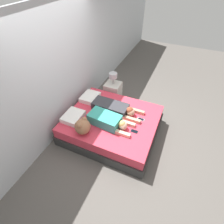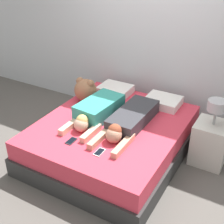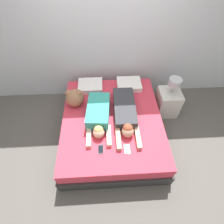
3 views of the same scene
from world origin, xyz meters
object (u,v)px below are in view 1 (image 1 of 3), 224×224
at_px(person_right, 115,108).
at_px(cell_phone_left, 134,131).
at_px(bed, 112,125).
at_px(cell_phone_right, 141,119).
at_px(person_left, 108,120).
at_px(pillow_head_right, 90,97).
at_px(plush_toy, 83,126).
at_px(nightstand, 113,91).
at_px(pillow_head_left, 73,117).

xyz_separation_m(person_right, cell_phone_left, (-0.41, -0.59, -0.08)).
height_order(bed, person_right, person_right).
height_order(bed, cell_phone_right, cell_phone_right).
bearing_deg(bed, person_left, -177.21).
distance_m(bed, pillow_head_right, 0.87).
bearing_deg(plush_toy, bed, -29.26).
distance_m(person_right, nightstand, 1.02).
height_order(bed, nightstand, nightstand).
bearing_deg(cell_phone_right, pillow_head_left, 112.59).
bearing_deg(pillow_head_left, person_right, -50.72).
height_order(pillow_head_right, nightstand, nightstand).
bearing_deg(cell_phone_left, cell_phone_right, -3.01).
xyz_separation_m(pillow_head_right, plush_toy, (-0.98, -0.39, 0.11)).
height_order(pillow_head_left, plush_toy, plush_toy).
bearing_deg(bed, pillow_head_left, 116.51).
xyz_separation_m(bed, pillow_head_left, (-0.37, 0.74, 0.29)).
xyz_separation_m(cell_phone_left, plush_toy, (-0.42, 0.91, 0.16)).
distance_m(pillow_head_right, person_left, 0.95).
bearing_deg(pillow_head_left, pillow_head_right, 0.00).
xyz_separation_m(cell_phone_left, nightstand, (1.30, 1.03, -0.17)).
bearing_deg(person_right, plush_toy, 158.85).
height_order(cell_phone_right, nightstand, nightstand).
xyz_separation_m(plush_toy, nightstand, (1.72, 0.12, -0.33)).
bearing_deg(pillow_head_right, person_left, -128.13).
height_order(pillow_head_left, cell_phone_left, pillow_head_left).
distance_m(person_left, cell_phone_left, 0.57).
xyz_separation_m(bed, person_right, (0.22, 0.02, 0.32)).
distance_m(bed, person_right, 0.39).
xyz_separation_m(pillow_head_left, pillow_head_right, (0.74, 0.00, 0.00)).
xyz_separation_m(pillow_head_right, cell_phone_left, (-0.56, -1.31, -0.05)).
distance_m(pillow_head_right, person_right, 0.73).
bearing_deg(cell_phone_right, person_left, 124.90).
height_order(pillow_head_left, person_right, person_right).
height_order(pillow_head_right, person_right, person_right).
height_order(bed, plush_toy, plush_toy).
xyz_separation_m(person_left, plush_toy, (-0.40, 0.36, 0.06)).
distance_m(bed, nightstand, 1.20).
relative_size(pillow_head_right, person_right, 0.39).
xyz_separation_m(pillow_head_left, person_left, (0.15, -0.75, 0.05)).
bearing_deg(bed, pillow_head_right, 63.49).
height_order(bed, person_left, person_left).
relative_size(pillow_head_left, cell_phone_right, 3.14).
relative_size(person_left, cell_phone_left, 6.56).
bearing_deg(pillow_head_left, cell_phone_left, -82.50).
relative_size(pillow_head_right, cell_phone_right, 3.14).
relative_size(pillow_head_left, pillow_head_right, 1.00).
height_order(cell_phone_left, plush_toy, plush_toy).
distance_m(person_left, cell_phone_right, 0.71).
bearing_deg(person_left, cell_phone_right, -55.10).
xyz_separation_m(person_right, nightstand, (0.89, 0.44, -0.25)).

